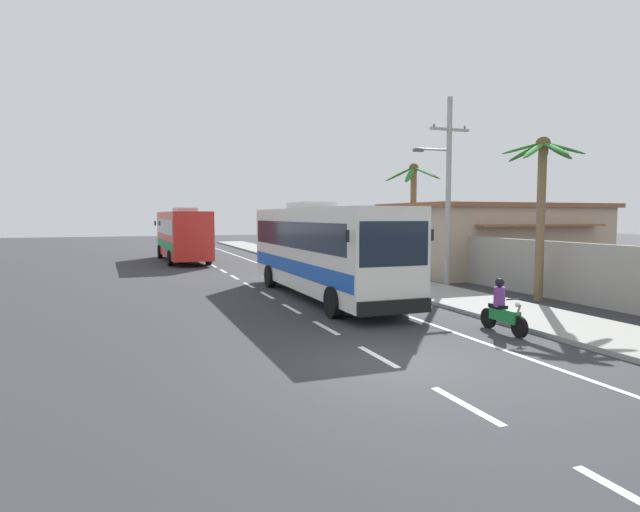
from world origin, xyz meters
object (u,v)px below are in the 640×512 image
coach_bus_far_lane (183,234)px  motorcycle_beside_bus (502,310)px  roadside_building (494,238)px  palm_second (414,200)px  coach_bus_foreground (322,248)px  utility_pole_mid (447,187)px  motorcycle_trailing (295,263)px  palm_nearest (542,186)px

coach_bus_far_lane → motorcycle_beside_bus: (6.06, -27.27, -1.38)m
motorcycle_beside_bus → roadside_building: (10.26, 13.23, 1.39)m
palm_second → coach_bus_foreground: bearing=-139.2°
coach_bus_foreground → palm_second: bearing=40.8°
motorcycle_beside_bus → roadside_building: size_ratio=0.16×
utility_pole_mid → palm_second: 6.71m
coach_bus_far_lane → motorcycle_trailing: (5.06, -10.95, -1.37)m
palm_second → motorcycle_trailing: bearing=171.9°
coach_bus_foreground → motorcycle_beside_bus: bearing=-72.4°
palm_nearest → palm_second: bearing=85.3°
coach_bus_far_lane → motorcycle_trailing: coach_bus_far_lane is taller
coach_bus_foreground → utility_pole_mid: utility_pole_mid is taller
motorcycle_trailing → utility_pole_mid: bearing=-55.5°
motorcycle_beside_bus → motorcycle_trailing: 16.36m
motorcycle_trailing → palm_nearest: (6.14, -12.21, 3.84)m
coach_bus_foreground → roadside_building: (12.77, 5.30, -0.01)m
coach_bus_foreground → utility_pole_mid: size_ratio=1.40×
coach_bus_far_lane → palm_second: 17.17m
coach_bus_foreground → motorcycle_beside_bus: size_ratio=6.25×
coach_bus_far_lane → palm_nearest: size_ratio=1.68×
motorcycle_beside_bus → palm_nearest: palm_nearest is taller
coach_bus_foreground → coach_bus_far_lane: size_ratio=1.14×
palm_nearest → palm_second: size_ratio=0.99×
utility_pole_mid → coach_bus_foreground: bearing=-171.4°
coach_bus_foreground → motorcycle_trailing: size_ratio=6.25×
motorcycle_trailing → coach_bus_far_lane: bearing=114.8°
roadside_building → motorcycle_trailing: bearing=164.6°
coach_bus_foreground → utility_pole_mid: 7.16m
coach_bus_far_lane → motorcycle_beside_bus: coach_bus_far_lane is taller
palm_second → roadside_building: bearing=-26.5°
coach_bus_foreground → palm_nearest: (7.65, -3.81, 2.45)m
roadside_building → coach_bus_far_lane: bearing=139.3°
palm_nearest → coach_bus_far_lane: bearing=115.8°
palm_nearest → palm_second: 11.25m
palm_nearest → palm_second: palm_second is taller
coach_bus_far_lane → motorcycle_beside_bus: 27.97m
motorcycle_beside_bus → coach_bus_far_lane: bearing=102.5°
coach_bus_foreground → motorcycle_beside_bus: coach_bus_foreground is taller
coach_bus_far_lane → utility_pole_mid: 21.13m
motorcycle_beside_bus → utility_pole_mid: size_ratio=0.22×
utility_pole_mid → palm_second: (1.98, 6.40, -0.38)m
motorcycle_trailing → palm_second: (7.07, -1.00, 3.63)m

